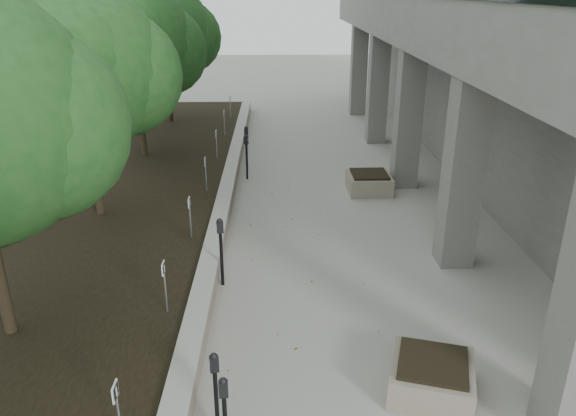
{
  "coord_description": "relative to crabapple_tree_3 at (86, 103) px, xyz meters",
  "views": [
    {
      "loc": [
        -0.46,
        -4.65,
        5.63
      ],
      "look_at": [
        -0.2,
        6.2,
        1.22
      ],
      "focal_mm": 34.24,
      "sensor_mm": 36.0,
      "label": 1
    }
  ],
  "objects": [
    {
      "name": "retaining_wall",
      "position": [
        2.97,
        1.0,
        -2.87
      ],
      "size": [
        0.39,
        26.0,
        0.5
      ],
      "primitive_type": null,
      "color": "gray",
      "rests_on": "ground"
    },
    {
      "name": "planting_bed",
      "position": [
        -0.7,
        1.0,
        -2.92
      ],
      "size": [
        7.0,
        26.0,
        0.4
      ],
      "primitive_type": "cube",
      "color": "black",
      "rests_on": "ground"
    },
    {
      "name": "crabapple_tree_3",
      "position": [
        0.0,
        0.0,
        0.0
      ],
      "size": [
        4.6,
        4.0,
        5.44
      ],
      "primitive_type": null,
      "color": "#1D4D1D",
      "rests_on": "planting_bed"
    },
    {
      "name": "crabapple_tree_4",
      "position": [
        0.0,
        5.0,
        0.0
      ],
      "size": [
        4.6,
        4.0,
        5.44
      ],
      "primitive_type": null,
      "color": "#1D4D1D",
      "rests_on": "planting_bed"
    },
    {
      "name": "crabapple_tree_5",
      "position": [
        0.0,
        10.0,
        0.0
      ],
      "size": [
        4.6,
        4.0,
        5.44
      ],
      "primitive_type": null,
      "color": "#1D4D1D",
      "rests_on": "planting_bed"
    },
    {
      "name": "parking_sign_3",
      "position": [
        2.45,
        -4.5,
        -2.24
      ],
      "size": [
        0.04,
        0.22,
        0.96
      ],
      "primitive_type": null,
      "color": "black",
      "rests_on": "planting_bed"
    },
    {
      "name": "parking_sign_4",
      "position": [
        2.45,
        -1.5,
        -2.24
      ],
      "size": [
        0.04,
        0.22,
        0.96
      ],
      "primitive_type": null,
      "color": "black",
      "rests_on": "planting_bed"
    },
    {
      "name": "parking_sign_5",
      "position": [
        2.45,
        1.5,
        -2.24
      ],
      "size": [
        0.04,
        0.22,
        0.96
      ],
      "primitive_type": null,
      "color": "black",
      "rests_on": "planting_bed"
    },
    {
      "name": "parking_sign_6",
      "position": [
        2.45,
        4.5,
        -2.24
      ],
      "size": [
        0.04,
        0.22,
        0.96
      ],
      "primitive_type": null,
      "color": "black",
      "rests_on": "planting_bed"
    },
    {
      "name": "parking_sign_7",
      "position": [
        2.45,
        7.5,
        -2.24
      ],
      "size": [
        0.04,
        0.22,
        0.96
      ],
      "primitive_type": null,
      "color": "black",
      "rests_on": "planting_bed"
    },
    {
      "name": "parking_sign_8",
      "position": [
        2.45,
        10.5,
        -2.24
      ],
      "size": [
        0.04,
        0.22,
        0.96
      ],
      "primitive_type": null,
      "color": "black",
      "rests_on": "planting_bed"
    },
    {
      "name": "parking_meter_1",
      "position": [
        3.54,
        -6.92,
        -2.45
      ],
      "size": [
        0.15,
        0.13,
        1.33
      ],
      "primitive_type": null,
      "rotation": [
        0.0,
        0.0,
        0.27
      ],
      "color": "black",
      "rests_on": "ground"
    },
    {
      "name": "parking_meter_3",
      "position": [
        3.25,
        -2.9,
        -2.39
      ],
      "size": [
        0.17,
        0.14,
        1.46
      ],
      "primitive_type": null,
      "rotation": [
        0.0,
        0.0,
        0.26
      ],
      "color": "black",
      "rests_on": "ground"
    },
    {
      "name": "parking_meter_4",
      "position": [
        3.45,
        3.66,
        -2.41
      ],
      "size": [
        0.17,
        0.14,
        1.42
      ],
      "primitive_type": null,
      "rotation": [
        0.0,
        0.0,
        -0.37
      ],
      "color": "black",
      "rests_on": "ground"
    },
    {
      "name": "parking_meter_5",
      "position": [
        3.41,
        4.52,
        -2.38
      ],
      "size": [
        0.15,
        0.11,
        1.48
      ],
      "primitive_type": null,
      "rotation": [
        0.0,
        0.0,
        0.0
      ],
      "color": "black",
      "rests_on": "ground"
    },
    {
      "name": "planter_front",
      "position": [
        6.61,
        -6.14,
        -2.84
      ],
      "size": [
        1.47,
        1.47,
        0.55
      ],
      "primitive_type": null,
      "rotation": [
        0.0,
        0.0,
        -0.29
      ],
      "color": "gray",
      "rests_on": "ground"
    },
    {
      "name": "planter_back",
      "position": [
        7.07,
        2.45,
        -2.83
      ],
      "size": [
        1.25,
        1.25,
        0.57
      ],
      "primitive_type": null,
      "rotation": [
        0.0,
        0.0,
        0.01
      ],
      "color": "gray",
      "rests_on": "ground"
    },
    {
      "name": "berry_scatter",
      "position": [
        4.7,
        -3.0,
        -3.11
      ],
      "size": [
        3.3,
        14.1,
        0.02
      ],
      "primitive_type": null,
      "color": "maroon",
      "rests_on": "ground"
    }
  ]
}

